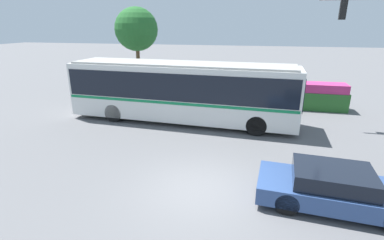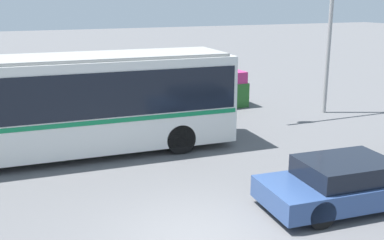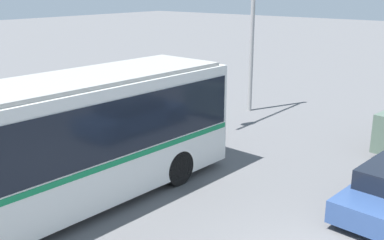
% 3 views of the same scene
% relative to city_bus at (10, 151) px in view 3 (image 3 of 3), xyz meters
% --- Properties ---
extents(city_bus, '(12.55, 3.17, 3.26)m').
position_rel_city_bus_xyz_m(city_bus, '(0.00, 0.00, 0.00)').
color(city_bus, silver).
rests_on(city_bus, ground).
extents(traffic_light_pole, '(5.62, 0.24, 6.85)m').
position_rel_city_bus_xyz_m(traffic_light_pole, '(10.90, 1.40, 2.63)').
color(traffic_light_pole, gray).
rests_on(traffic_light_pole, ground).
extents(flowering_hedge, '(8.52, 1.39, 1.67)m').
position_rel_city_bus_xyz_m(flowering_hedge, '(5.37, 4.32, -1.03)').
color(flowering_hedge, '#286028').
rests_on(flowering_hedge, ground).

